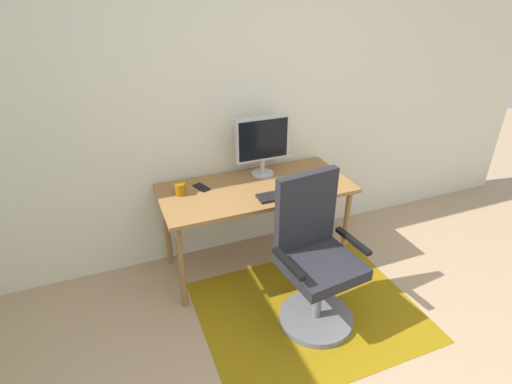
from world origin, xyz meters
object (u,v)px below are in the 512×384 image
object	(u,v)px
coffee_cup	(180,189)
monitor	(263,142)
computer_mouse	(322,188)
keyboard	(286,194)
cell_phone	(201,187)
desk	(256,195)
office_chair	(315,265)

from	to	relation	value
coffee_cup	monitor	bearing A→B (deg)	7.99
monitor	computer_mouse	distance (m)	0.58
keyboard	coffee_cup	world-z (taller)	coffee_cup
keyboard	cell_phone	bearing A→B (deg)	148.22
keyboard	coffee_cup	bearing A→B (deg)	157.60
desk	computer_mouse	size ratio (longest dim) A/B	13.96
cell_phone	coffee_cup	bearing A→B (deg)	174.81
coffee_cup	office_chair	world-z (taller)	office_chair
computer_mouse	office_chair	bearing A→B (deg)	-122.19
computer_mouse	office_chair	xyz separation A→B (m)	(-0.30, -0.47, -0.29)
coffee_cup	office_chair	xyz separation A→B (m)	(0.70, -0.79, -0.32)
coffee_cup	office_chair	bearing A→B (deg)	-48.44
monitor	office_chair	distance (m)	1.05
desk	office_chair	size ratio (longest dim) A/B	1.36
computer_mouse	keyboard	bearing A→B (deg)	174.57
monitor	keyboard	distance (m)	0.47
keyboard	coffee_cup	size ratio (longest dim) A/B	4.78
keyboard	computer_mouse	xyz separation A→B (m)	(0.28, -0.03, 0.01)
office_chair	keyboard	bearing A→B (deg)	82.25
desk	keyboard	size ratio (longest dim) A/B	3.38
keyboard	office_chair	world-z (taller)	office_chair
desk	cell_phone	size ratio (longest dim) A/B	10.37
monitor	coffee_cup	world-z (taller)	monitor
computer_mouse	cell_phone	world-z (taller)	computer_mouse
coffee_cup	cell_phone	distance (m)	0.18
keyboard	computer_mouse	bearing A→B (deg)	-5.43
coffee_cup	cell_phone	world-z (taller)	coffee_cup
monitor	desk	bearing A→B (deg)	-124.47
desk	monitor	distance (m)	0.42
keyboard	desk	bearing A→B (deg)	127.45
cell_phone	office_chair	xyz separation A→B (m)	(0.53, -0.83, -0.28)
keyboard	coffee_cup	xyz separation A→B (m)	(-0.71, 0.29, 0.04)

